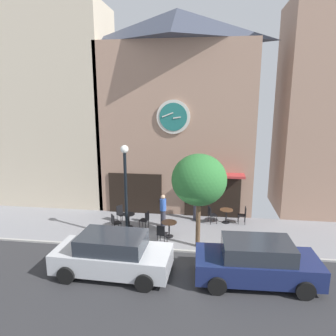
% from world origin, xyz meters
% --- Properties ---
extents(ground_plane, '(28.03, 10.31, 0.13)m').
position_xyz_m(ground_plane, '(0.00, -0.81, -0.02)').
color(ground_plane, gray).
extents(clock_building, '(8.65, 4.25, 11.11)m').
position_xyz_m(clock_building, '(-0.35, 5.76, 5.71)').
color(clock_building, '#9E7A66').
rests_on(clock_building, ground_plane).
extents(neighbor_building_left, '(6.84, 3.57, 11.62)m').
position_xyz_m(neighbor_building_left, '(-7.91, 6.12, 5.81)').
color(neighbor_building_left, beige).
rests_on(neighbor_building_left, ground_plane).
extents(neighbor_building_right, '(5.76, 3.88, 11.42)m').
position_xyz_m(neighbor_building_right, '(8.37, 6.27, 5.71)').
color(neighbor_building_right, '#9E7A66').
rests_on(neighbor_building_right, ground_plane).
extents(street_lamp, '(0.36, 0.36, 4.42)m').
position_xyz_m(street_lamp, '(-2.11, 0.93, 2.24)').
color(street_lamp, black).
rests_on(street_lamp, ground_plane).
extents(street_tree, '(2.34, 2.11, 4.16)m').
position_xyz_m(street_tree, '(1.18, 0.62, 3.03)').
color(street_tree, brown).
rests_on(street_tree, ground_plane).
extents(cafe_table_center, '(0.61, 0.61, 0.72)m').
position_xyz_m(cafe_table_center, '(-2.36, 2.22, 0.47)').
color(cafe_table_center, black).
rests_on(cafe_table_center, ground_plane).
extents(cafe_table_near_door, '(0.73, 0.73, 0.74)m').
position_xyz_m(cafe_table_near_door, '(-0.20, 1.42, 0.53)').
color(cafe_table_near_door, black).
rests_on(cafe_table_near_door, ground_plane).
extents(cafe_table_leftmost, '(0.69, 0.69, 0.72)m').
position_xyz_m(cafe_table_leftmost, '(2.55, 3.50, 0.51)').
color(cafe_table_leftmost, black).
rests_on(cafe_table_leftmost, ground_plane).
extents(cafe_chair_left_end, '(0.50, 0.50, 0.90)m').
position_xyz_m(cafe_chair_left_end, '(-1.49, 2.15, 0.53)').
color(cafe_chair_left_end, black).
rests_on(cafe_chair_left_end, ground_plane).
extents(cafe_chair_near_lamp, '(0.52, 0.52, 0.90)m').
position_xyz_m(cafe_chair_near_lamp, '(1.77, 3.32, 0.53)').
color(cafe_chair_near_lamp, black).
rests_on(cafe_chair_near_lamp, ground_plane).
extents(cafe_chair_right_end, '(0.41, 0.41, 0.90)m').
position_xyz_m(cafe_chair_right_end, '(3.43, 3.48, 0.53)').
color(cafe_chair_right_end, black).
rests_on(cafe_chair_right_end, ground_plane).
extents(cafe_chair_facing_wall, '(0.48, 0.48, 0.90)m').
position_xyz_m(cafe_chair_facing_wall, '(-0.44, 0.64, 0.53)').
color(cafe_chair_facing_wall, black).
rests_on(cafe_chair_facing_wall, ground_plane).
extents(cafe_chair_by_entrance, '(0.56, 0.56, 0.90)m').
position_xyz_m(cafe_chair_by_entrance, '(-2.90, 1.59, 0.53)').
color(cafe_chair_by_entrance, black).
rests_on(cafe_chair_by_entrance, ground_plane).
extents(cafe_chair_facing_street, '(0.56, 0.56, 0.90)m').
position_xyz_m(cafe_chair_facing_street, '(-2.97, 2.83, 0.53)').
color(cafe_chair_facing_street, black).
rests_on(cafe_chair_facing_street, ground_plane).
extents(pedestrian_blue, '(0.34, 0.34, 1.67)m').
position_xyz_m(pedestrian_blue, '(-0.67, 2.62, 0.86)').
color(pedestrian_blue, '#2D2D38').
rests_on(pedestrian_blue, ground_plane).
extents(pedestrian_orange, '(0.33, 0.33, 1.67)m').
position_xyz_m(pedestrian_orange, '(0.94, 3.68, 0.86)').
color(pedestrian_orange, '#2D2D38').
rests_on(pedestrian_orange, ground_plane).
extents(parked_car_silver, '(4.36, 2.13, 1.55)m').
position_xyz_m(parked_car_silver, '(-1.86, -1.96, 0.76)').
color(parked_car_silver, '#B7BABF').
rests_on(parked_car_silver, ground_plane).
extents(parked_car_navy, '(4.37, 2.16, 1.55)m').
position_xyz_m(parked_car_navy, '(3.35, -1.78, 0.76)').
color(parked_car_navy, navy).
rests_on(parked_car_navy, ground_plane).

